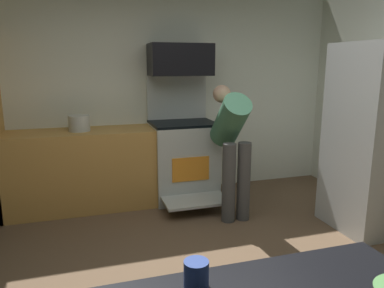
# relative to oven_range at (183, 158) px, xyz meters

# --- Properties ---
(wall_back) EXTENTS (5.20, 0.12, 2.60)m
(wall_back) POSITION_rel_oven_range_xyz_m (-0.40, 0.38, 0.79)
(wall_back) COLOR silver
(wall_back) RESTS_ON ground
(lower_cabinet_run) EXTENTS (2.40, 0.60, 0.90)m
(lower_cabinet_run) POSITION_rel_oven_range_xyz_m (-1.30, 0.02, -0.06)
(lower_cabinet_run) COLOR #BF8B43
(lower_cabinet_run) RESTS_ON ground
(oven_range) EXTENTS (0.76, 1.04, 1.50)m
(oven_range) POSITION_rel_oven_range_xyz_m (0.00, 0.00, 0.00)
(oven_range) COLOR #B9BFBA
(oven_range) RESTS_ON ground
(microwave) EXTENTS (0.74, 0.38, 0.37)m
(microwave) POSITION_rel_oven_range_xyz_m (0.00, 0.10, 1.18)
(microwave) COLOR black
(microwave) RESTS_ON oven_range
(refrigerator) EXTENTS (0.83, 0.76, 1.83)m
(refrigerator) POSITION_rel_oven_range_xyz_m (1.63, -1.37, 0.41)
(refrigerator) COLOR #B9BDBE
(refrigerator) RESTS_ON ground
(person_cook) EXTENTS (0.31, 0.66, 1.41)m
(person_cook) POSITION_rel_oven_range_xyz_m (0.34, -0.69, 0.34)
(person_cook) COLOR #464646
(person_cook) RESTS_ON ground
(mug_coffee) EXTENTS (0.08, 0.08, 0.09)m
(mug_coffee) POSITION_rel_oven_range_xyz_m (-0.84, -3.16, 0.44)
(mug_coffee) COLOR #2D438B
(mug_coffee) RESTS_ON counter_island
(stock_pot) EXTENTS (0.23, 0.23, 0.18)m
(stock_pot) POSITION_rel_oven_range_xyz_m (-1.19, 0.02, 0.48)
(stock_pot) COLOR #BABDB6
(stock_pot) RESTS_ON lower_cabinet_run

